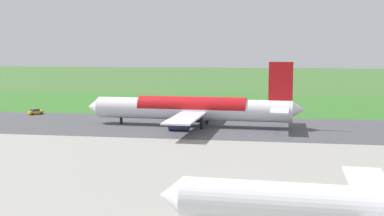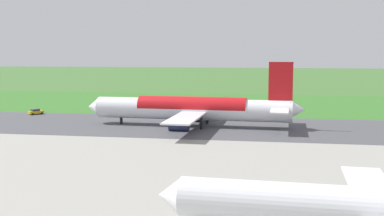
{
  "view_description": "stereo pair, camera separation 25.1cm",
  "coord_description": "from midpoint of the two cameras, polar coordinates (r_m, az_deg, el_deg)",
  "views": [
    {
      "loc": [
        -33.2,
        112.61,
        18.38
      ],
      "look_at": [
        -14.98,
        0.0,
        4.5
      ],
      "focal_mm": 44.17,
      "sensor_mm": 36.0,
      "label": 1
    },
    {
      "loc": [
        -33.45,
        112.57,
        18.38
      ],
      "look_at": [
        -14.98,
        0.0,
        4.5
      ],
      "focal_mm": 44.17,
      "sensor_mm": 36.0,
      "label": 2
    }
  ],
  "objects": [
    {
      "name": "runway_asphalt",
      "position": [
        118.85,
        -7.21,
        -2.0
      ],
      "size": [
        600.0,
        35.02,
        0.06
      ],
      "primitive_type": "cube",
      "color": "#47474C",
      "rests_on": "ground"
    },
    {
      "name": "no_stopping_sign",
      "position": [
        163.26,
        3.93,
        1.0
      ],
      "size": [
        0.6,
        0.1,
        2.58
      ],
      "color": "slate",
      "rests_on": "ground"
    },
    {
      "name": "airliner_main",
      "position": [
        114.86,
        0.12,
        -0.08
      ],
      "size": [
        54.1,
        44.21,
        15.88
      ],
      "color": "white",
      "rests_on": "ground"
    },
    {
      "name": "service_car_followme",
      "position": [
        143.93,
        -18.42,
        -0.42
      ],
      "size": [
        3.97,
        4.44,
        1.62
      ],
      "color": "gold",
      "rests_on": "ground"
    },
    {
      "name": "traffic_cone_orange",
      "position": [
        163.49,
        1.2,
        0.58
      ],
      "size": [
        0.4,
        0.4,
        0.55
      ],
      "primitive_type": "cone",
      "color": "orange",
      "rests_on": "ground"
    },
    {
      "name": "grass_verge_foreground",
      "position": [
        164.2,
        -2.58,
        0.51
      ],
      "size": [
        600.0,
        80.0,
        0.04
      ],
      "primitive_type": "cube",
      "color": "#346B27",
      "rests_on": "ground"
    },
    {
      "name": "ground_plane",
      "position": [
        118.85,
        -7.21,
        -2.01
      ],
      "size": [
        800.0,
        800.0,
        0.0
      ],
      "primitive_type": "plane",
      "color": "#3D662D"
    },
    {
      "name": "airliner_parked_near",
      "position": [
        49.32,
        21.75,
        -11.18
      ],
      "size": [
        43.37,
        35.46,
        12.66
      ],
      "color": "white",
      "rests_on": "ground"
    }
  ]
}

